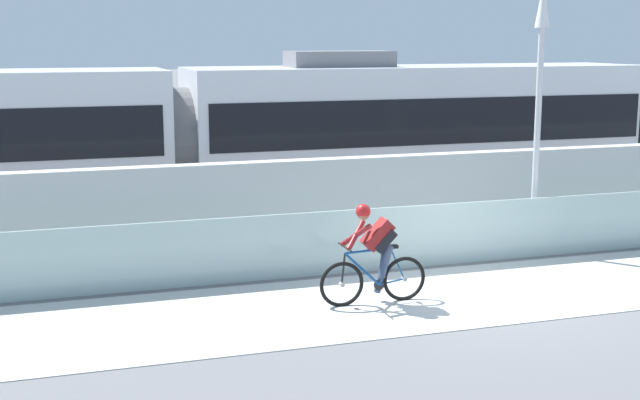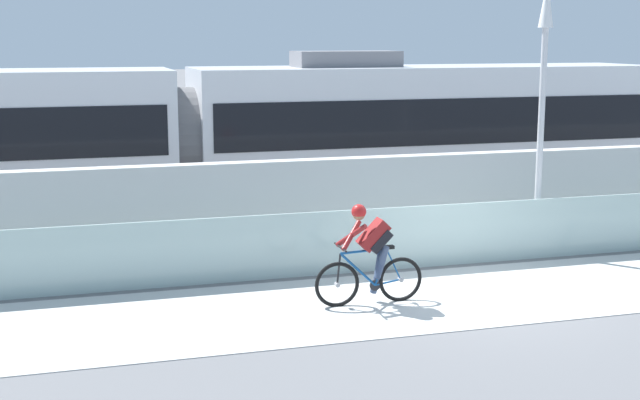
% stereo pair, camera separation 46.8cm
% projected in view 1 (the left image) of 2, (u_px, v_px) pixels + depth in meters
% --- Properties ---
extents(ground_plane, '(200.00, 200.00, 0.00)m').
position_uv_depth(ground_plane, '(481.00, 293.00, 14.39)').
color(ground_plane, slate).
extents(bike_path_deck, '(32.00, 3.20, 0.01)m').
position_uv_depth(bike_path_deck, '(481.00, 293.00, 14.39)').
color(bike_path_deck, beige).
rests_on(bike_path_deck, ground).
extents(glass_parapet, '(32.00, 0.05, 1.14)m').
position_uv_depth(glass_parapet, '(433.00, 235.00, 16.01)').
color(glass_parapet, '#ADC6C1').
rests_on(glass_parapet, ground).
extents(concrete_barrier_wall, '(32.00, 0.36, 1.81)m').
position_uv_depth(concrete_barrier_wall, '(395.00, 200.00, 17.63)').
color(concrete_barrier_wall, silver).
rests_on(concrete_barrier_wall, ground).
extents(tram_rail_near, '(32.00, 0.08, 0.01)m').
position_uv_depth(tram_rail_near, '(352.00, 220.00, 20.12)').
color(tram_rail_near, '#595654').
rests_on(tram_rail_near, ground).
extents(tram_rail_far, '(32.00, 0.08, 0.01)m').
position_uv_depth(tram_rail_far, '(332.00, 208.00, 21.46)').
color(tram_rail_far, '#595654').
rests_on(tram_rail_far, ground).
extents(tram, '(22.56, 2.54, 3.81)m').
position_uv_depth(tram, '(177.00, 140.00, 19.27)').
color(tram, silver).
rests_on(tram, ground).
extents(cyclist_on_bike, '(1.77, 0.58, 1.61)m').
position_uv_depth(cyclist_on_bike, '(374.00, 255.00, 13.67)').
color(cyclist_on_bike, black).
rests_on(cyclist_on_bike, ground).
extents(lamp_post_antenna, '(0.28, 0.28, 5.20)m').
position_uv_depth(lamp_post_antenna, '(540.00, 82.00, 16.48)').
color(lamp_post_antenna, gray).
rests_on(lamp_post_antenna, ground).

